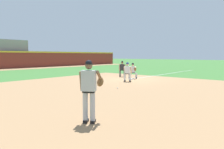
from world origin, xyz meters
TOP-DOWN VIEW (x-y plane):
  - ground_plane at (0.00, 0.00)m, footprint 160.00×160.00m
  - infield_dirt_patch at (-5.21, -2.86)m, footprint 18.00×18.00m
  - warning_track_strip at (0.00, 20.00)m, footprint 48.00×3.20m
  - foul_line_stripe at (7.06, 0.00)m, footprint 14.11×0.10m
  - first_base_bag at (0.00, 0.00)m, footprint 0.38×0.38m
  - baseball at (-4.63, -2.22)m, footprint 0.07×0.07m
  - pitcher at (-10.37, -5.71)m, footprint 0.84×0.58m
  - first_baseman at (0.49, 0.15)m, footprint 0.83×1.01m
  - baserunner at (-1.45, -0.67)m, footprint 0.60×0.67m
  - umpire at (1.27, 1.87)m, footprint 0.64×0.68m
  - outfield_wall at (0.00, 22.00)m, footprint 48.00×0.54m
  - stadium_seating_block at (0.00, 24.47)m, footprint 7.60×3.35m

SIDE VIEW (x-z plane):
  - ground_plane at x=0.00m, z-range 0.00..0.00m
  - infield_dirt_patch at x=-5.21m, z-range 0.00..0.01m
  - warning_track_strip at x=0.00m, z-range 0.00..0.01m
  - foul_line_stripe at x=7.06m, z-range 0.01..0.01m
  - baseball at x=-4.63m, z-range 0.00..0.07m
  - first_base_bag at x=0.00m, z-range 0.00..0.09m
  - first_baseman at x=0.49m, z-range 0.06..1.40m
  - baserunner at x=-1.45m, z-range 0.06..1.52m
  - umpire at x=1.27m, z-range 0.06..1.52m
  - pitcher at x=-10.37m, z-range 0.13..1.99m
  - outfield_wall at x=0.00m, z-range 0.09..2.69m
  - stadium_seating_block at x=0.00m, z-range 0.03..4.38m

